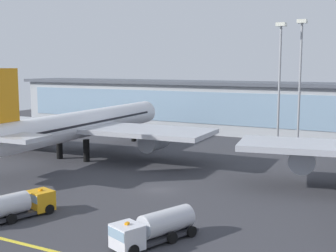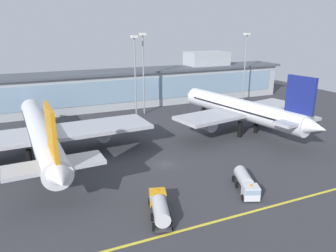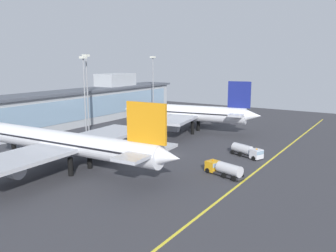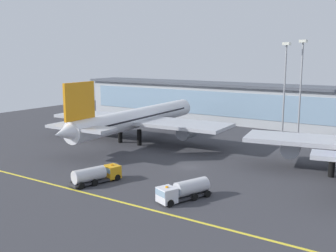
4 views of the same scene
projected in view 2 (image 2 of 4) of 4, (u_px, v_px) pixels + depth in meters
The scene contains 10 objects.
ground_plane at pixel (165, 164), 67.84m from camera, with size 195.30×195.30×0.00m, color #38383D.
taxiway_centreline_stripe at pixel (224, 219), 48.60m from camera, with size 156.24×0.50×0.01m, color yellow.
terminal_building at pixel (109, 88), 113.50m from camera, with size 142.50×14.00×17.90m.
airliner_near_left at pixel (41, 133), 68.76m from camera, with size 48.25×55.87×16.21m.
airliner_near_right at pixel (241, 109), 86.82m from camera, with size 39.15×47.84×17.24m.
fuel_tanker_truck at pixel (160, 206), 49.31m from camera, with size 5.06×9.36×2.90m.
baggage_tug_near at pixel (246, 183), 56.51m from camera, with size 5.70×9.30×2.90m.
apron_light_mast_west at pixel (135, 65), 98.74m from camera, with size 1.80×1.80×24.88m.
apron_light_mast_centre at pixel (245, 58), 118.87m from camera, with size 1.80×1.80×25.15m.
apron_light_mast_east at pixel (143, 63), 102.02m from camera, with size 1.80×1.80×25.52m.
Camera 2 is at (-24.70, -57.38, 27.64)m, focal length 34.89 mm.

